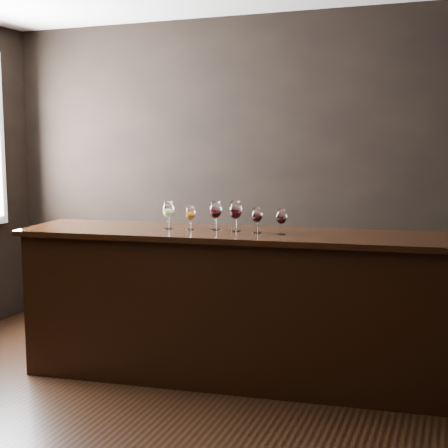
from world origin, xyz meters
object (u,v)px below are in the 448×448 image
(bar_counter, at_px, (233,308))
(glass_red_d, at_px, (281,217))
(back_bar_shelf, at_px, (189,288))
(glass_white, at_px, (168,210))
(glass_red_b, at_px, (236,211))
(glass_red_a, at_px, (216,211))
(glass_red_c, at_px, (257,216))
(glass_amber, at_px, (190,214))

(bar_counter, bearing_deg, glass_red_d, -8.73)
(bar_counter, height_order, back_bar_shelf, bar_counter)
(glass_white, relative_size, glass_red_b, 0.92)
(glass_white, xyz_separation_m, glass_red_d, (0.85, 0.02, -0.02))
(glass_red_a, xyz_separation_m, glass_red_b, (0.16, -0.02, 0.01))
(back_bar_shelf, distance_m, glass_red_c, 1.48)
(glass_white, distance_m, glass_red_c, 0.67)
(glass_red_c, bearing_deg, glass_red_a, 173.96)
(bar_counter, relative_size, glass_red_d, 16.78)
(back_bar_shelf, xyz_separation_m, glass_red_d, (1.09, -0.87, 0.78))
(glass_red_c, distance_m, glass_red_d, 0.18)
(glass_red_a, bearing_deg, back_bar_shelf, 125.46)
(back_bar_shelf, height_order, glass_red_b, glass_red_b)
(back_bar_shelf, bearing_deg, glass_red_b, -48.31)
(bar_counter, distance_m, glass_red_b, 0.71)
(glass_amber, bearing_deg, back_bar_shelf, 115.05)
(glass_red_c, bearing_deg, glass_amber, -177.39)
(glass_white, xyz_separation_m, glass_red_a, (0.34, 0.07, 0.00))
(glass_amber, bearing_deg, glass_red_a, 18.21)
(glass_red_b, xyz_separation_m, glass_red_c, (0.17, -0.02, -0.03))
(glass_red_b, bearing_deg, glass_white, -173.66)
(glass_white, relative_size, glass_amber, 1.16)
(glass_amber, bearing_deg, bar_counter, 3.81)
(glass_red_b, xyz_separation_m, glass_red_d, (0.35, -0.03, -0.03))
(bar_counter, xyz_separation_m, glass_red_b, (0.01, 0.02, 0.71))
(glass_red_b, relative_size, glass_red_c, 1.21)
(glass_red_b, distance_m, glass_red_c, 0.17)
(glass_red_a, bearing_deg, glass_red_c, -6.04)
(bar_counter, height_order, glass_red_d, glass_red_d)
(glass_red_c, height_order, glass_red_d, same)
(glass_white, relative_size, glass_red_d, 1.13)
(glass_amber, bearing_deg, glass_red_d, 0.86)
(glass_red_c, xyz_separation_m, glass_red_d, (0.18, -0.01, -0.00))
(bar_counter, bearing_deg, glass_amber, 176.85)
(bar_counter, distance_m, glass_red_a, 0.72)
(bar_counter, height_order, glass_red_b, glass_red_b)
(glass_white, bearing_deg, glass_red_c, 3.15)
(bar_counter, relative_size, back_bar_shelf, 1.27)
(glass_red_b, bearing_deg, glass_red_c, -6.55)
(glass_red_b, height_order, glass_red_d, glass_red_b)
(glass_red_a, height_order, glass_red_d, glass_red_a)
(glass_white, bearing_deg, glass_red_a, 11.73)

